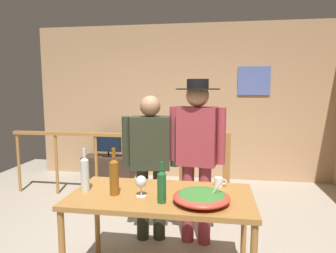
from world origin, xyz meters
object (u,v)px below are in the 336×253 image
framed_picture (254,81)px  person_standing_right (197,146)px  serving_table (161,203)px  person_standing_left (151,156)px  wine_bottle_amber (114,176)px  salad_bowl (201,197)px  stair_railing (150,156)px  wine_bottle_green (162,186)px  mug_white (219,182)px  wine_glass (141,182)px  tv_console (109,167)px  flat_screen_tv (108,144)px  wine_bottle_clear (85,173)px

framed_picture → person_standing_right: 2.57m
serving_table → person_standing_left: bearing=108.7°
serving_table → wine_bottle_amber: (-0.37, -0.07, 0.23)m
person_standing_right → salad_bowl: bearing=104.6°
stair_railing → wine_bottle_amber: size_ratio=8.57×
wine_bottle_amber → wine_bottle_green: 0.43m
salad_bowl → serving_table: bearing=157.4°
salad_bowl → mug_white: 0.43m
wine_glass → person_standing_left: (-0.10, 0.80, 0.03)m
salad_bowl → person_standing_right: 0.90m
person_standing_right → wine_bottle_amber: bearing=60.8°
tv_console → salad_bowl: size_ratio=2.08×
stair_railing → serving_table: (0.51, -1.87, 0.05)m
serving_table → person_standing_left: size_ratio=0.95×
person_standing_left → wine_glass: bearing=88.2°
tv_console → person_standing_left: size_ratio=0.57×
wine_glass → framed_picture: bearing=68.6°
framed_picture → salad_bowl: (-0.74, -3.19, -0.94)m
wine_glass → wine_bottle_amber: size_ratio=0.44×
flat_screen_tv → wine_bottle_amber: (1.10, -2.80, 0.30)m
wine_glass → salad_bowl: bearing=-7.5°
stair_railing → wine_glass: size_ratio=19.38×
serving_table → person_standing_left: person_standing_left is taller
flat_screen_tv → mug_white: mug_white is taller
stair_railing → salad_bowl: (0.84, -2.01, 0.18)m
serving_table → wine_glass: size_ratio=8.70×
wine_bottle_clear → wine_bottle_amber: 0.28m
framed_picture → wine_bottle_clear: size_ratio=1.48×
mug_white → serving_table: bearing=-150.3°
stair_railing → wine_glass: bearing=-79.5°
flat_screen_tv → wine_glass: (1.32, -2.81, 0.26)m
serving_table → wine_bottle_clear: bearing=-177.9°
framed_picture → mug_white: 3.00m
wine_bottle_clear → wine_bottle_green: (0.68, -0.15, -0.02)m
flat_screen_tv → person_standing_right: 2.67m
salad_bowl → person_standing_left: size_ratio=0.28×
tv_console → mug_white: (1.94, -2.50, 0.62)m
flat_screen_tv → wine_bottle_amber: bearing=-68.6°
wine_bottle_amber → person_standing_right: (0.62, 0.80, 0.11)m
wine_bottle_green → person_standing_left: person_standing_left is taller
framed_picture → stair_railing: (-1.58, -1.18, -1.11)m
wine_bottle_amber → mug_white: (0.84, 0.34, -0.12)m
mug_white → wine_bottle_green: bearing=-134.1°
tv_console → flat_screen_tv: size_ratio=1.81×
tv_console → mug_white: bearing=-52.1°
flat_screen_tv → serving_table: size_ratio=0.33×
wine_bottle_amber → stair_railing: bearing=93.9°
tv_console → salad_bowl: bearing=-58.1°
framed_picture → serving_table: 3.41m
flat_screen_tv → person_standing_left: bearing=-58.5°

